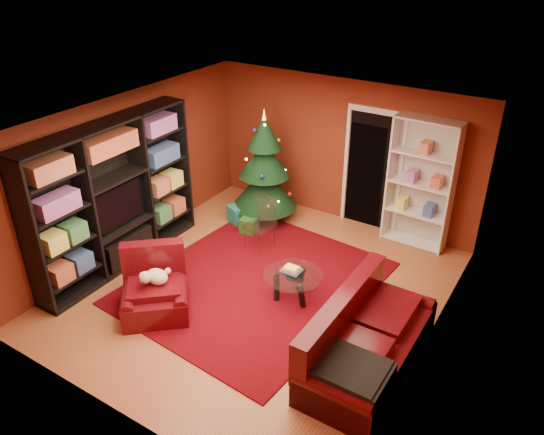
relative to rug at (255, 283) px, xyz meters
The scene contains 18 objects.
floor 0.17m from the rug, 41.12° to the right, with size 5.00×5.50×0.05m, color #9C542E.
ceiling 2.62m from the rug, 41.12° to the right, with size 5.00×5.50×0.05m, color silver.
wall_back 2.96m from the rug, 87.29° to the left, with size 5.00×0.05×2.60m, color maroon.
wall_left 2.73m from the rug, behind, with size 0.05×5.50×2.60m, color maroon.
wall_right 2.95m from the rug, ahead, with size 0.05×5.50×2.60m, color maroon.
doorway 2.91m from the rug, 74.51° to the left, with size 1.06×0.60×2.16m, color black, non-canonical shape.
rug is the anchor object (origin of this frame).
media_unit 2.52m from the rug, 163.79° to the right, with size 0.47×3.06×2.35m, color black, non-canonical shape.
christmas_tree 2.34m from the rug, 118.68° to the left, with size 1.19×1.19×2.12m, color black, non-canonical shape.
gift_box_teal 1.98m from the rug, 132.53° to the left, with size 0.33×0.33×0.33m, color #157873.
gift_box_green 1.57m from the rug, 127.40° to the left, with size 0.28×0.28×0.28m, color #1C5B1A.
gift_box_red 2.40m from the rug, 111.71° to the left, with size 0.24×0.24×0.24m, color maroon.
white_bookshelf 3.15m from the rug, 56.44° to the left, with size 1.05×0.38×2.27m, color white, non-canonical shape.
armchair 1.58m from the rug, 120.95° to the right, with size 0.97×0.97×0.76m, color #43060D, non-canonical shape.
dog 1.57m from the rug, 122.21° to the right, with size 0.40×0.30×0.25m, color beige, non-canonical shape.
sofa 2.30m from the rug, 17.92° to the right, with size 2.18×0.98×0.94m, color #43060D, non-canonical shape.
coffee_table 0.73m from the rug, ahead, with size 0.86×0.86×0.54m, color gray, non-canonical shape.
acrylic_chair 1.12m from the rug, 119.51° to the left, with size 0.43×0.47×0.84m, color #66605B, non-canonical shape.
Camera 1 is at (3.63, -5.38, 4.77)m, focal length 35.00 mm.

